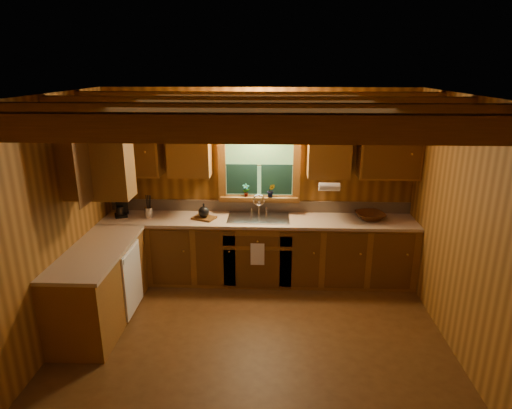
{
  "coord_description": "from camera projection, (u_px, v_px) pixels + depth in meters",
  "views": [
    {
      "loc": [
        0.19,
        -3.94,
        2.86
      ],
      "look_at": [
        0.0,
        0.8,
        1.35
      ],
      "focal_mm": 30.59,
      "sensor_mm": 36.0,
      "label": 1
    }
  ],
  "objects": [
    {
      "name": "cutting_board",
      "position": [
        204.0,
        218.0,
        5.86
      ],
      "size": [
        0.35,
        0.3,
        0.03
      ],
      "primitive_type": "cube",
      "rotation": [
        0.0,
        0.0,
        -0.39
      ],
      "color": "#563212",
      "rests_on": "countertop"
    },
    {
      "name": "ceiling_beams",
      "position": [
        252.0,
        110.0,
        3.87
      ],
      "size": [
        4.2,
        2.54,
        0.18
      ],
      "color": "brown",
      "rests_on": "room"
    },
    {
      "name": "paper_towel_roll",
      "position": [
        329.0,
        187.0,
        5.63
      ],
      "size": [
        0.27,
        0.11,
        0.11
      ],
      "primitive_type": "cylinder",
      "rotation": [
        0.0,
        1.57,
        0.0
      ],
      "color": "white",
      "rests_on": "upper_cabinets"
    },
    {
      "name": "sink",
      "position": [
        258.0,
        221.0,
        5.9
      ],
      "size": [
        0.82,
        0.48,
        0.43
      ],
      "color": "silver",
      "rests_on": "countertop"
    },
    {
      "name": "dish_towel",
      "position": [
        257.0,
        254.0,
        5.68
      ],
      "size": [
        0.18,
        0.01,
        0.3
      ],
      "primitive_type": "cube",
      "color": "white",
      "rests_on": "base_cabinets"
    },
    {
      "name": "dishwasher_panel",
      "position": [
        133.0,
        279.0,
        5.2
      ],
      "size": [
        0.02,
        0.6,
        0.8
      ],
      "primitive_type": "cube",
      "color": "white",
      "rests_on": "base_cabinets"
    },
    {
      "name": "room",
      "position": [
        253.0,
        234.0,
        4.23
      ],
      "size": [
        4.2,
        4.2,
        4.2
      ],
      "color": "#513113",
      "rests_on": "ground"
    },
    {
      "name": "backsplash",
      "position": [
        259.0,
        206.0,
        6.13
      ],
      "size": [
        4.2,
        0.02,
        0.16
      ],
      "primitive_type": "cube",
      "color": "tan",
      "rests_on": "room"
    },
    {
      "name": "potted_plant_right",
      "position": [
        271.0,
        191.0,
        5.95
      ],
      "size": [
        0.11,
        0.09,
        0.19
      ],
      "primitive_type": "imported",
      "rotation": [
        0.0,
        0.0,
        -0.04
      ],
      "color": "#563212",
      "rests_on": "window_sill"
    },
    {
      "name": "window",
      "position": [
        259.0,
        168.0,
        5.94
      ],
      "size": [
        1.12,
        0.08,
        1.0
      ],
      "color": "brown",
      "rests_on": "room"
    },
    {
      "name": "wicker_basket",
      "position": [
        370.0,
        216.0,
        5.83
      ],
      "size": [
        0.45,
        0.45,
        0.09
      ],
      "primitive_type": "imported",
      "rotation": [
        0.0,
        0.0,
        0.21
      ],
      "color": "#48230C",
      "rests_on": "countertop"
    },
    {
      "name": "base_cabinets",
      "position": [
        220.0,
        259.0,
        5.74
      ],
      "size": [
        4.2,
        2.22,
        0.86
      ],
      "color": "brown",
      "rests_on": "ground"
    },
    {
      "name": "coffee_maker",
      "position": [
        121.0,
        206.0,
        5.94
      ],
      "size": [
        0.16,
        0.2,
        0.28
      ],
      "rotation": [
        0.0,
        0.0,
        0.41
      ],
      "color": "black",
      "rests_on": "countertop"
    },
    {
      "name": "countertop",
      "position": [
        220.0,
        227.0,
        5.61
      ],
      "size": [
        4.2,
        2.24,
        0.04
      ],
      "color": "tan",
      "rests_on": "base_cabinets"
    },
    {
      "name": "teakettle",
      "position": [
        204.0,
        212.0,
        5.83
      ],
      "size": [
        0.15,
        0.15,
        0.19
      ],
      "rotation": [
        0.0,
        0.0,
        0.28
      ],
      "color": "black",
      "rests_on": "cutting_board"
    },
    {
      "name": "upper_cabinets",
      "position": [
        213.0,
        152.0,
        5.45
      ],
      "size": [
        4.19,
        1.77,
        0.78
      ],
      "color": "brown",
      "rests_on": "room"
    },
    {
      "name": "utensil_crock",
      "position": [
        149.0,
        212.0,
        5.9
      ],
      "size": [
        0.11,
        0.11,
        0.31
      ],
      "rotation": [
        0.0,
        0.0,
        0.36
      ],
      "color": "silver",
      "rests_on": "countertop"
    },
    {
      "name": "window_sill",
      "position": [
        259.0,
        198.0,
        6.02
      ],
      "size": [
        1.06,
        0.14,
        0.04
      ],
      "primitive_type": "cube",
      "color": "brown",
      "rests_on": "room"
    },
    {
      "name": "potted_plant_left",
      "position": [
        246.0,
        190.0,
        5.99
      ],
      "size": [
        0.1,
        0.08,
        0.18
      ],
      "primitive_type": "imported",
      "rotation": [
        0.0,
        0.0,
        0.11
      ],
      "color": "#563212",
      "rests_on": "window_sill"
    },
    {
      "name": "wall_sconce",
      "position": [
        259.0,
        122.0,
        5.63
      ],
      "size": [
        0.45,
        0.21,
        0.17
      ],
      "color": "black",
      "rests_on": "room"
    }
  ]
}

